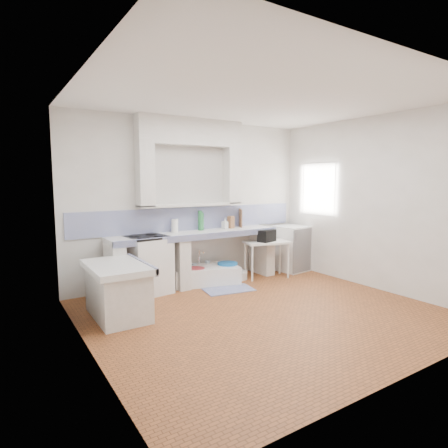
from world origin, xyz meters
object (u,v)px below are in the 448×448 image
stove (148,266)px  sink (205,275)px  side_table (267,259)px  fridge (292,248)px

stove → sink: stove is taller
sink → stove: bearing=-164.3°
stove → sink: (1.03, -0.01, -0.30)m
sink → side_table: size_ratio=1.39×
stove → side_table: stove is taller
stove → fridge: size_ratio=0.99×
sink → side_table: bearing=3.5°
side_table → sink: bearing=-178.1°
stove → sink: bearing=-7.4°
sink → side_table: (1.14, -0.26, 0.20)m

